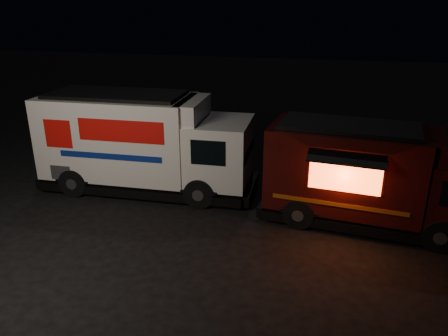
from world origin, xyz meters
TOP-DOWN VIEW (x-y plane):
  - ground at (0.00, 0.00)m, footprint 80.00×80.00m
  - white_truck at (-1.55, 3.06)m, footprint 7.31×2.69m
  - red_truck at (5.62, 2.24)m, footprint 6.42×2.96m

SIDE VIEW (x-z plane):
  - ground at x=0.00m, z-range 0.00..0.00m
  - red_truck at x=5.62m, z-range 0.00..2.89m
  - white_truck at x=-1.55m, z-range 0.00..3.28m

